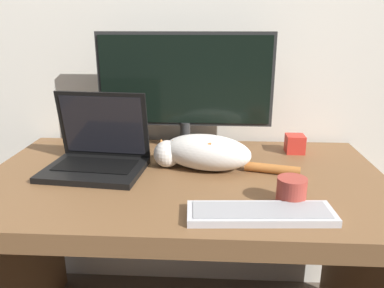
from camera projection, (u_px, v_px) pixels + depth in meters
The scene contains 7 objects.
desk at pixel (185, 218), 1.29m from camera, with size 1.33×0.77×0.73m.
monitor at pixel (185, 87), 1.42m from camera, with size 0.67×0.18×0.45m.
laptop at pixel (97, 155), 1.28m from camera, with size 0.35×0.27×0.26m.
external_keyboard at pixel (261, 213), 0.97m from camera, with size 0.39×0.14×0.02m.
cat at pixel (203, 152), 1.28m from camera, with size 0.50×0.22×0.12m.
coffee_mug at pixel (291, 191), 1.04m from camera, with size 0.08×0.08×0.08m.
small_toy at pixel (295, 144), 1.45m from camera, with size 0.07×0.07×0.07m.
Camera 1 is at (0.09, -0.76, 1.21)m, focal length 35.00 mm.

